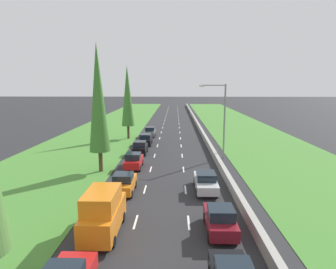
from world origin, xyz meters
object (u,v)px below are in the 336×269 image
Objects in this scene: orange_hatchback_left_lane at (124,183)px; orange_van_left_lane at (103,212)px; black_hatchback_left_lane at (140,148)px; poplar_tree_third at (128,96)px; street_light_mast at (222,116)px; red_hatchback_left_lane at (134,161)px; grey_hatchback_left_lane at (150,132)px; black_sedan_left_lane at (146,139)px; poplar_tree_second at (98,98)px; silver_sedan_right_lane at (206,181)px; maroon_hatchback_right_lane at (220,220)px.

orange_van_left_lane is at bearing -90.36° from orange_hatchback_left_lane.
orange_van_left_lane is 1.26× the size of black_hatchback_left_lane.
street_light_mast is (13.36, -12.62, -1.82)m from poplar_tree_third.
poplar_tree_third is 18.47m from street_light_mast.
orange_hatchback_left_lane is 1.00× the size of red_hatchback_left_lane.
orange_hatchback_left_lane and grey_hatchback_left_lane have the same top height.
orange_van_left_lane is at bearing -83.64° from poplar_tree_third.
black_hatchback_left_lane is 5.86m from black_sedan_left_lane.
silver_sedan_right_lane is at bearing -26.96° from poplar_tree_second.
street_light_mast is (9.89, 18.52, 3.83)m from orange_van_left_lane.
silver_sedan_right_lane is (7.04, -18.92, 0.00)m from black_sedan_left_lane.
black_sedan_left_lane is 1.00× the size of silver_sedan_right_lane.
silver_sedan_right_lane is (7.07, -6.52, -0.02)m from red_hatchback_left_lane.
orange_van_left_lane is 0.37× the size of poplar_tree_second.
poplar_tree_third reaches higher than silver_sedan_right_lane.
black_hatchback_left_lane is 0.43× the size of street_light_mast.
orange_hatchback_left_lane and red_hatchback_left_lane have the same top height.
red_hatchback_left_lane is 0.87× the size of black_sedan_left_lane.
silver_sedan_right_lane is 12.31m from street_light_mast.
street_light_mast is (2.97, 11.10, 4.42)m from silver_sedan_right_lane.
silver_sedan_right_lane is at bearing -66.34° from poplar_tree_third.
poplar_tree_second reaches higher than orange_hatchback_left_lane.
black_sedan_left_lane is 8.56m from poplar_tree_third.
silver_sedan_right_lane is at bearing 47.01° from orange_van_left_lane.
grey_hatchback_left_lane is 0.30× the size of poplar_tree_second.
poplar_tree_second reaches higher than maroon_hatchback_right_lane.
maroon_hatchback_right_lane is at bearing -42.52° from orange_hatchback_left_lane.
black_sedan_left_lane is (-7.19, 25.99, -0.02)m from maroon_hatchback_right_lane.
orange_van_left_lane is at bearing -177.13° from maroon_hatchback_right_lane.
orange_van_left_lane reaches higher than maroon_hatchback_right_lane.
street_light_mast is at bearing -43.36° from poplar_tree_third.
red_hatchback_left_lane is 1.00× the size of grey_hatchback_left_lane.
orange_hatchback_left_lane is 0.87× the size of silver_sedan_right_lane.
grey_hatchback_left_lane is at bearing 102.21° from maroon_hatchback_right_lane.
poplar_tree_third is (-0.08, 18.47, -0.54)m from poplar_tree_second.
orange_hatchback_left_lane is at bearing 89.64° from orange_van_left_lane.
black_hatchback_left_lane is 0.87× the size of black_sedan_left_lane.
grey_hatchback_left_lane is at bearing 90.02° from orange_van_left_lane.
poplar_tree_third is at bearing 90.24° from poplar_tree_second.
black_hatchback_left_lane reaches higher than black_sedan_left_lane.
poplar_tree_second reaches higher than street_light_mast.
maroon_hatchback_right_lane is at bearing -70.05° from black_hatchback_left_lane.
grey_hatchback_left_lane is (-0.01, 33.07, -0.56)m from orange_van_left_lane.
grey_hatchback_left_lane is at bearing 89.59° from red_hatchback_left_lane.
black_hatchback_left_lane is at bearing -73.14° from poplar_tree_third.
maroon_hatchback_right_lane is 33.13m from poplar_tree_third.
red_hatchback_left_lane is 0.32× the size of poplar_tree_third.
black_sedan_left_lane is at bearing 90.26° from orange_van_left_lane.
orange_van_left_lane reaches higher than red_hatchback_left_lane.
grey_hatchback_left_lane is 18.14m from street_light_mast.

